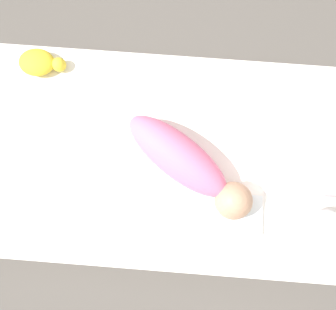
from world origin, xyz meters
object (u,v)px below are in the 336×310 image
swaddled_baby (188,164)px  pillow (321,144)px  bunny_plush (331,235)px  turtle_plush (40,63)px

swaddled_baby → pillow: swaddled_baby is taller
swaddled_baby → bunny_plush: bunny_plush is taller
swaddled_baby → turtle_plush: swaddled_baby is taller
turtle_plush → pillow: bearing=-13.1°
pillow → bunny_plush: bunny_plush is taller
bunny_plush → turtle_plush: size_ratio=1.85×
swaddled_baby → pillow: 0.50m
bunny_plush → swaddled_baby: bearing=156.8°
swaddled_baby → pillow: bearing=48.1°
pillow → bunny_plush: 0.33m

